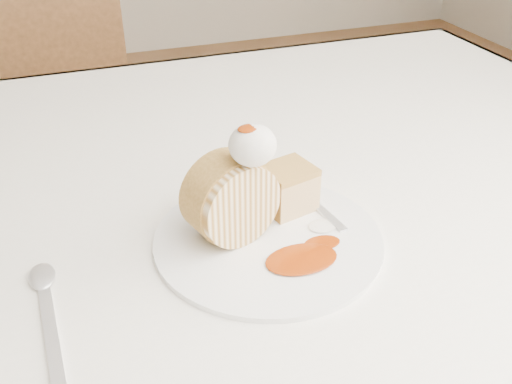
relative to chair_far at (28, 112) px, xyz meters
name	(u,v)px	position (x,y,z in m)	size (l,w,h in m)	color
table	(185,240)	(0.21, -0.79, 0.12)	(1.40, 0.90, 0.75)	white
chair_far	(28,112)	(0.00, 0.00, 0.00)	(0.52, 0.52, 0.95)	brown
plate	(268,239)	(0.27, -0.94, 0.21)	(0.24, 0.24, 0.01)	white
roulade_slice	(231,199)	(0.23, -0.92, 0.26)	(0.09, 0.09, 0.05)	beige
cake_chunk	(288,190)	(0.31, -0.90, 0.24)	(0.05, 0.05, 0.04)	#BB8D46
whipped_cream	(253,145)	(0.25, -0.94, 0.32)	(0.05, 0.05, 0.04)	white
caramel_drizzle	(249,124)	(0.25, -0.94, 0.35)	(0.02, 0.02, 0.01)	#8C2C05
caramel_pool	(301,259)	(0.28, -0.99, 0.22)	(0.07, 0.05, 0.00)	#8C2C05
fork	(318,207)	(0.34, -0.91, 0.22)	(0.02, 0.14, 0.00)	silver
spoon	(51,334)	(0.04, -1.00, 0.21)	(0.02, 0.15, 0.00)	silver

